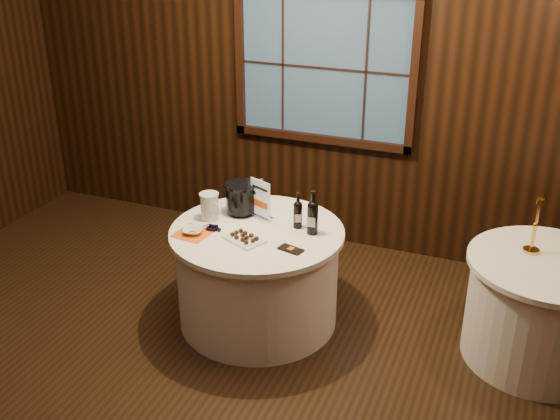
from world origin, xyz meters
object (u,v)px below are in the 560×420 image
at_px(glass_pitcher, 210,206).
at_px(cracker_bowl, 193,231).
at_px(chocolate_box, 291,249).
at_px(ice_bucket, 241,198).
at_px(brass_candlestick, 534,233).
at_px(sign_stand, 261,205).
at_px(port_bottle_left, 298,213).
at_px(chocolate_plate, 244,238).
at_px(port_bottle_right, 313,215).
at_px(grape_bunch, 213,228).
at_px(side_table, 541,310).
at_px(main_table, 258,275).

height_order(glass_pitcher, cracker_bowl, glass_pitcher).
height_order(chocolate_box, glass_pitcher, glass_pitcher).
bearing_deg(ice_bucket, brass_candlestick, 5.03).
xyz_separation_m(chocolate_box, cracker_bowl, (-0.74, -0.03, 0.02)).
distance_m(ice_bucket, glass_pitcher, 0.25).
bearing_deg(sign_stand, port_bottle_left, 15.64).
bearing_deg(chocolate_plate, port_bottle_right, 34.57).
relative_size(port_bottle_left, chocolate_plate, 0.81).
xyz_separation_m(chocolate_box, grape_bunch, (-0.63, 0.07, 0.01)).
relative_size(port_bottle_left, port_bottle_right, 0.83).
xyz_separation_m(side_table, cracker_bowl, (-2.40, -0.52, 0.40)).
xyz_separation_m(cracker_bowl, brass_candlestick, (2.27, 0.62, 0.12)).
distance_m(port_bottle_right, grape_bunch, 0.73).
distance_m(main_table, chocolate_box, 0.55).
xyz_separation_m(port_bottle_right, brass_candlestick, (1.48, 0.30, -0.00)).
distance_m(main_table, sign_stand, 0.53).
bearing_deg(port_bottle_right, cracker_bowl, -163.43).
bearing_deg(chocolate_plate, port_bottle_left, 49.84).
relative_size(port_bottle_right, chocolate_box, 1.94).
xyz_separation_m(main_table, brass_candlestick, (1.87, 0.40, 0.52)).
bearing_deg(port_bottle_left, ice_bucket, 149.92).
xyz_separation_m(sign_stand, chocolate_plate, (0.02, -0.37, -0.09)).
bearing_deg(glass_pitcher, grape_bunch, -31.93).
xyz_separation_m(port_bottle_right, cracker_bowl, (-0.79, -0.33, -0.12)).
xyz_separation_m(port_bottle_left, port_bottle_right, (0.13, -0.05, 0.02)).
distance_m(main_table, side_table, 2.02).
height_order(port_bottle_left, cracker_bowl, port_bottle_left).
distance_m(chocolate_box, cracker_bowl, 0.74).
xyz_separation_m(port_bottle_right, glass_pitcher, (-0.79, -0.06, -0.04)).
relative_size(sign_stand, cracker_bowl, 2.23).
relative_size(side_table, chocolate_box, 6.35).
relative_size(side_table, grape_bunch, 6.00).
bearing_deg(port_bottle_left, side_table, -17.85).
distance_m(main_table, chocolate_plate, 0.44).
distance_m(sign_stand, grape_bunch, 0.41).
bearing_deg(port_bottle_right, ice_bucket, 163.96).
distance_m(main_table, ice_bucket, 0.60).
height_order(port_bottle_left, grape_bunch, port_bottle_left).
bearing_deg(main_table, side_table, 8.53).
bearing_deg(chocolate_box, sign_stand, 148.87).
height_order(ice_bucket, brass_candlestick, brass_candlestick).
height_order(port_bottle_right, chocolate_box, port_bottle_right).
height_order(main_table, sign_stand, sign_stand).
bearing_deg(chocolate_plate, cracker_bowl, -173.56).
bearing_deg(grape_bunch, port_bottle_right, 18.32).
bearing_deg(ice_bucket, glass_pitcher, -135.04).
bearing_deg(port_bottle_left, port_bottle_right, -43.47).
height_order(side_table, port_bottle_left, port_bottle_left).
distance_m(chocolate_plate, chocolate_box, 0.36).
height_order(chocolate_plate, brass_candlestick, brass_candlestick).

